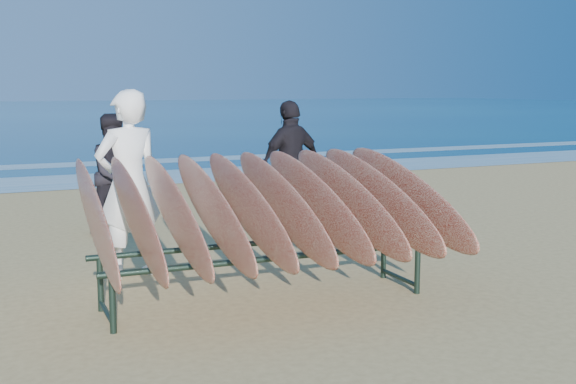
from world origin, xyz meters
name	(u,v)px	position (x,y,z in m)	size (l,w,h in m)	color
ground	(323,302)	(0.00, 0.00, 0.00)	(120.00, 120.00, 0.00)	tan
ocean	(1,113)	(0.00, 55.00, 0.01)	(160.00, 160.00, 0.00)	navy
foam_near	(115,179)	(0.00, 10.00, 0.01)	(160.00, 160.00, 0.00)	white
foam_far	(88,164)	(0.00, 13.50, 0.01)	(160.00, 160.00, 0.00)	white
surfboard_rack	(265,207)	(-0.49, 0.23, 0.92)	(3.22, 2.58, 1.51)	#1C2D24
person_white	(129,184)	(-1.44, 1.72, 1.00)	(0.73, 0.48, 2.00)	white
person_dark_a	(116,174)	(-1.11, 4.07, 0.83)	(0.81, 0.63, 1.66)	black
person_dark_b	(291,164)	(1.31, 3.56, 0.92)	(1.07, 0.45, 1.83)	black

